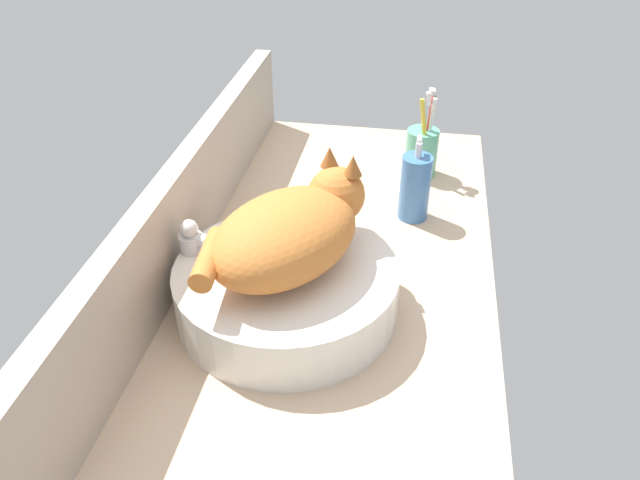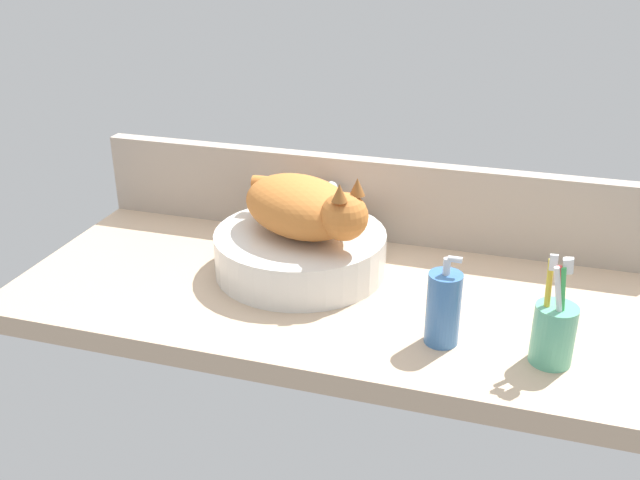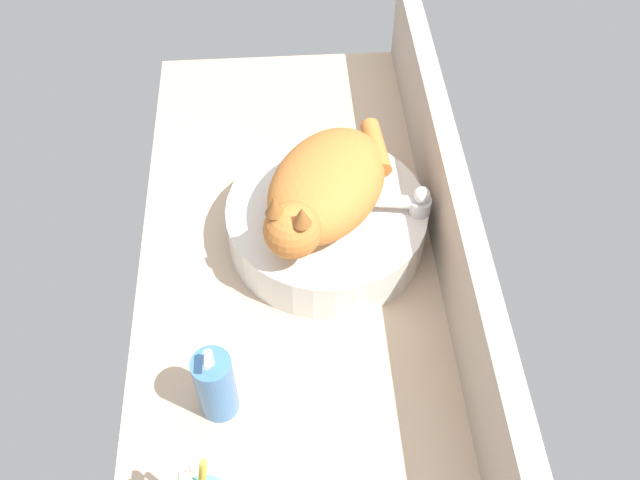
% 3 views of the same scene
% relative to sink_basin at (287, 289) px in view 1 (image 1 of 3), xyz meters
% --- Properties ---
extents(ground_plane, '(1.20, 0.54, 0.04)m').
position_rel_sink_basin_xyz_m(ground_plane, '(0.08, -0.05, -0.06)').
color(ground_plane, tan).
extents(backsplash_panel, '(1.20, 0.04, 0.18)m').
position_rel_sink_basin_xyz_m(backsplash_panel, '(0.08, 0.20, 0.05)').
color(backsplash_panel, '#AD9E8E').
rests_on(backsplash_panel, ground_plane).
extents(sink_basin, '(0.33, 0.33, 0.08)m').
position_rel_sink_basin_xyz_m(sink_basin, '(0.00, 0.00, 0.00)').
color(sink_basin, silver).
rests_on(sink_basin, ground_plane).
extents(cat, '(0.30, 0.27, 0.14)m').
position_rel_sink_basin_xyz_m(cat, '(0.01, -0.01, 0.10)').
color(cat, '#CC7533').
rests_on(cat, sink_basin).
extents(faucet, '(0.04, 0.12, 0.14)m').
position_rel_sink_basin_xyz_m(faucet, '(0.02, 0.14, 0.03)').
color(faucet, silver).
rests_on(faucet, ground_plane).
extents(soap_dispenser, '(0.06, 0.06, 0.16)m').
position_rel_sink_basin_xyz_m(soap_dispenser, '(0.30, -0.18, 0.02)').
color(soap_dispenser, '#3F72B2').
rests_on(soap_dispenser, ground_plane).
extents(toothbrush_cup, '(0.07, 0.07, 0.19)m').
position_rel_sink_basin_xyz_m(toothbrush_cup, '(0.47, -0.18, 0.02)').
color(toothbrush_cup, '#5BB28E').
rests_on(toothbrush_cup, ground_plane).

